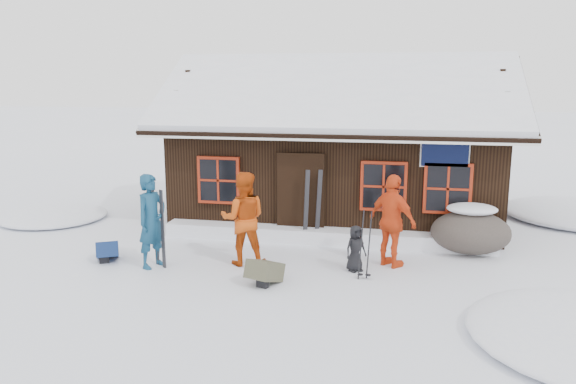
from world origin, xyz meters
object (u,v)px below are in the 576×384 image
skier_orange_right (392,221)px  boulder (471,231)px  skier_teal (152,221)px  backpack_olive (265,275)px  backpack_blue (108,253)px  ski_poles (365,246)px  skier_orange_left (243,219)px  skier_crouched (356,248)px

skier_orange_right → boulder: skier_orange_right is taller
skier_teal → backpack_olive: 2.62m
backpack_blue → ski_poles: bearing=-28.7°
ski_poles → backpack_blue: size_ratio=2.36×
boulder → skier_orange_right: bearing=-143.6°
skier_teal → skier_orange_left: skier_orange_left is taller
skier_orange_right → backpack_blue: 5.91m
skier_orange_left → backpack_blue: size_ratio=3.29×
backpack_olive → skier_teal: bearing=-173.0°
skier_orange_right → boulder: bearing=-106.7°
skier_orange_left → skier_orange_right: (2.96, 0.44, -0.01)m
skier_orange_right → backpack_blue: size_ratio=3.24×
backpack_olive → skier_orange_left: bearing=142.6°
boulder → backpack_blue: (-7.46, -2.05, -0.34)m
boulder → skier_teal: bearing=-160.9°
ski_poles → backpack_blue: bearing=179.8°
skier_orange_right → backpack_olive: 2.82m
skier_crouched → backpack_olive: bearing=174.9°
backpack_blue → backpack_olive: 3.60m
skier_orange_left → ski_poles: (2.48, -0.40, -0.31)m
ski_poles → backpack_blue: (-5.32, 0.02, -0.49)m
skier_orange_right → backpack_blue: bearing=45.0°
ski_poles → skier_orange_left: bearing=170.8°
skier_orange_left → backpack_olive: (0.70, -1.05, -0.78)m
skier_orange_left → skier_crouched: size_ratio=2.07×
skier_orange_left → boulder: (4.62, 1.67, -0.45)m
skier_orange_right → ski_poles: size_ratio=1.38×
backpack_blue → skier_teal: bearing=-36.2°
skier_crouched → backpack_olive: size_ratio=1.44×
ski_poles → boulder: bearing=44.0°
skier_teal → skier_orange_right: size_ratio=1.01×
skier_orange_left → boulder: size_ratio=1.13×
skier_teal → skier_orange_right: (4.71, 0.98, -0.01)m
skier_orange_left → backpack_olive: size_ratio=3.00×
skier_orange_left → backpack_blue: 2.98m
backpack_blue → backpack_olive: (3.54, -0.67, 0.02)m
skier_crouched → ski_poles: (0.21, -0.42, 0.19)m
skier_crouched → skier_teal: bearing=148.5°
backpack_olive → skier_crouched: bearing=53.2°
skier_teal → ski_poles: 4.24m
boulder → ski_poles: size_ratio=1.24×
skier_orange_right → boulder: (1.66, 1.22, -0.44)m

